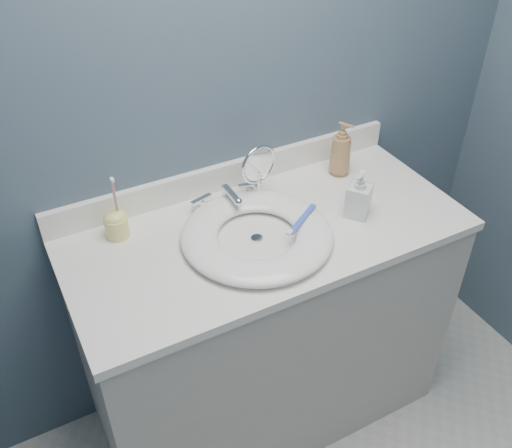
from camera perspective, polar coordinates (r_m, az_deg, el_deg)
back_wall at (r=1.76m, az=-3.20°, el=12.64°), size 2.20×0.02×2.40m
vanity_cabinet at (r=2.04m, az=0.94°, el=-10.62°), size 1.20×0.55×0.85m
countertop at (r=1.73m, az=1.09°, el=-0.92°), size 1.22×0.57×0.03m
backsplash at (r=1.89m, az=-2.76°, el=4.92°), size 1.22×0.02×0.09m
basin at (r=1.67m, az=0.10°, el=-1.08°), size 0.45×0.45×0.04m
drain at (r=1.68m, az=0.10°, el=-1.48°), size 0.04×0.04×0.01m
faucet at (r=1.81m, az=-2.84°, el=2.60°), size 0.25×0.13×0.07m
makeup_mirror at (r=1.79m, az=0.25°, el=5.33°), size 0.13×0.08×0.20m
soap_bottle_amber at (r=1.95m, az=8.49°, el=7.46°), size 0.10×0.10×0.19m
soap_bottle_clear at (r=1.77m, az=10.29°, el=3.02°), size 0.10×0.10×0.16m
toothbrush_holder at (r=1.72m, az=-13.81°, el=0.08°), size 0.07×0.07×0.20m
toothbrush_lying at (r=1.69m, az=4.57°, el=0.39°), size 0.15×0.10×0.02m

